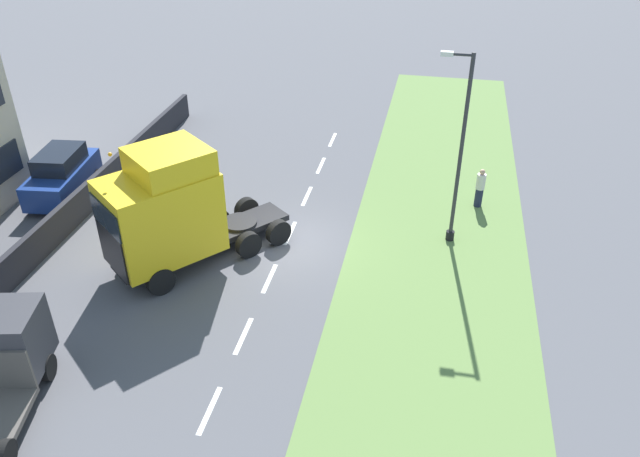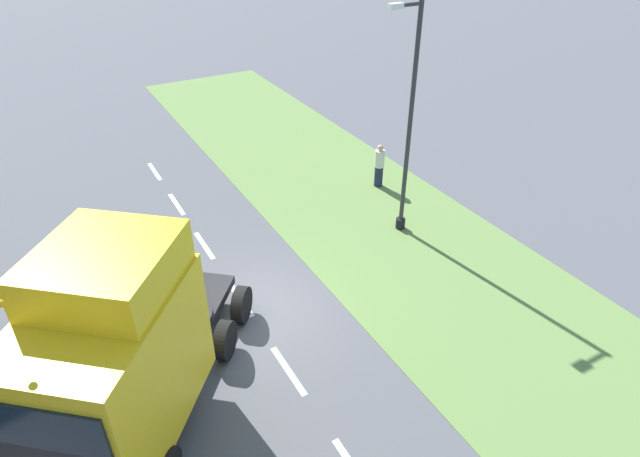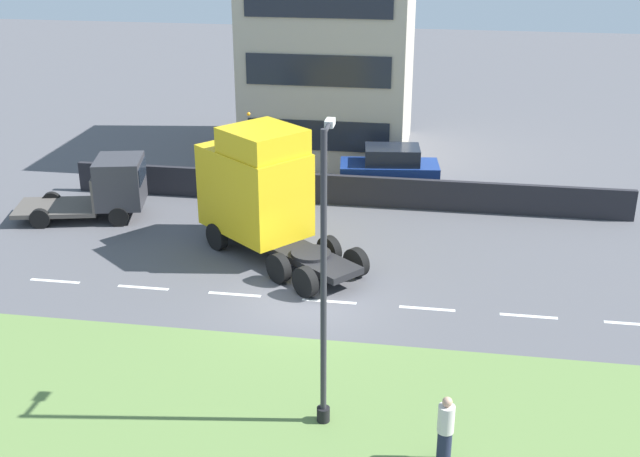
{
  "view_description": "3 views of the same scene",
  "coord_description": "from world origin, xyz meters",
  "px_view_note": "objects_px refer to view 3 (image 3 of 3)",
  "views": [
    {
      "loc": [
        -5.53,
        20.31,
        13.81
      ],
      "look_at": [
        -1.93,
        2.62,
        2.5
      ],
      "focal_mm": 35.0,
      "sensor_mm": 36.0,
      "label": 1
    },
    {
      "loc": [
        3.92,
        11.08,
        10.32
      ],
      "look_at": [
        -2.82,
        -0.87,
        1.49
      ],
      "focal_mm": 30.0,
      "sensor_mm": 36.0,
      "label": 2
    },
    {
      "loc": [
        -23.16,
        -4.08,
        12.27
      ],
      "look_at": [
        -0.85,
        -0.53,
        2.93
      ],
      "focal_mm": 45.0,
      "sensor_mm": 36.0,
      "label": 3
    }
  ],
  "objects_px": {
    "lamp_post": "(324,296)",
    "flatbed_truck": "(109,187)",
    "parked_car": "(390,171)",
    "pedestrian": "(445,431)",
    "lorry_cab": "(259,190)"
  },
  "relations": [
    {
      "from": "lamp_post",
      "to": "flatbed_truck",
      "type": "bearing_deg",
      "value": 41.07
    },
    {
      "from": "parked_car",
      "to": "pedestrian",
      "type": "xyz_separation_m",
      "value": [
        -18.37,
        -2.71,
        -0.15
      ]
    },
    {
      "from": "flatbed_truck",
      "to": "parked_car",
      "type": "height_order",
      "value": "flatbed_truck"
    },
    {
      "from": "lorry_cab",
      "to": "flatbed_truck",
      "type": "xyz_separation_m",
      "value": [
        2.32,
        6.85,
        -1.06
      ]
    },
    {
      "from": "lorry_cab",
      "to": "parked_car",
      "type": "relative_size",
      "value": 1.5
    },
    {
      "from": "lorry_cab",
      "to": "parked_car",
      "type": "xyz_separation_m",
      "value": [
        7.08,
        -4.27,
        -1.36
      ]
    },
    {
      "from": "flatbed_truck",
      "to": "pedestrian",
      "type": "height_order",
      "value": "flatbed_truck"
    },
    {
      "from": "flatbed_truck",
      "to": "pedestrian",
      "type": "bearing_deg",
      "value": 32.52
    },
    {
      "from": "lorry_cab",
      "to": "lamp_post",
      "type": "relative_size",
      "value": 0.89
    },
    {
      "from": "lorry_cab",
      "to": "pedestrian",
      "type": "xyz_separation_m",
      "value": [
        -11.29,
        -6.98,
        -1.51
      ]
    },
    {
      "from": "lamp_post",
      "to": "pedestrian",
      "type": "distance_m",
      "value": 4.19
    },
    {
      "from": "lamp_post",
      "to": "pedestrian",
      "type": "bearing_deg",
      "value": -111.75
    },
    {
      "from": "lorry_cab",
      "to": "flatbed_truck",
      "type": "height_order",
      "value": "lorry_cab"
    },
    {
      "from": "flatbed_truck",
      "to": "pedestrian",
      "type": "relative_size",
      "value": 3.08
    },
    {
      "from": "lorry_cab",
      "to": "pedestrian",
      "type": "relative_size",
      "value": 3.78
    }
  ]
}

